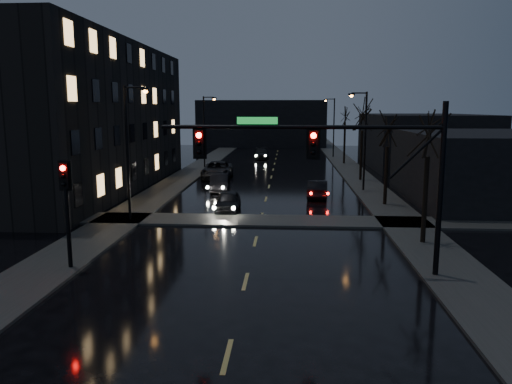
# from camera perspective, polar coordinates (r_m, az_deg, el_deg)

# --- Properties ---
(sidewalk_left) EXTENTS (3.00, 140.00, 0.12)m
(sidewalk_left) POSITION_cam_1_polar(r_m,az_deg,el_deg) (47.27, -8.72, 1.36)
(sidewalk_left) COLOR #2D2D2B
(sidewalk_left) RESTS_ON ground
(sidewalk_right) EXTENTS (3.00, 140.00, 0.12)m
(sidewalk_right) POSITION_cam_1_polar(r_m,az_deg,el_deg) (46.68, 12.12, 1.16)
(sidewalk_right) COLOR #2D2D2B
(sidewalk_right) RESTS_ON ground
(sidewalk_cross) EXTENTS (40.00, 3.00, 0.12)m
(sidewalk_cross) POSITION_cam_1_polar(r_m,az_deg,el_deg) (29.99, 0.50, -3.28)
(sidewalk_cross) COLOR #2D2D2B
(sidewalk_cross) RESTS_ON ground
(apartment_block) EXTENTS (12.00, 30.00, 12.00)m
(apartment_block) POSITION_cam_1_polar(r_m,az_deg,el_deg) (44.54, -20.53, 8.05)
(apartment_block) COLOR black
(apartment_block) RESTS_ON ground
(commercial_right_near) EXTENTS (10.00, 14.00, 5.00)m
(commercial_right_near) POSITION_cam_1_polar(r_m,az_deg,el_deg) (39.46, 24.28, 2.58)
(commercial_right_near) COLOR black
(commercial_right_near) RESTS_ON ground
(commercial_right_far) EXTENTS (12.00, 18.00, 6.00)m
(commercial_right_far) POSITION_cam_1_polar(r_m,az_deg,el_deg) (60.79, 18.42, 5.59)
(commercial_right_far) COLOR black
(commercial_right_far) RESTS_ON ground
(far_block) EXTENTS (22.00, 10.00, 8.00)m
(far_block) POSITION_cam_1_polar(r_m,az_deg,el_deg) (88.85, 0.70, 7.84)
(far_block) COLOR black
(far_block) RESTS_ON ground
(signal_mast) EXTENTS (11.11, 0.41, 7.00)m
(signal_mast) POSITION_cam_1_polar(r_m,az_deg,el_deg) (19.90, 10.13, 4.04)
(signal_mast) COLOR black
(signal_mast) RESTS_ON ground
(signal_pole_left) EXTENTS (0.35, 0.41, 4.53)m
(signal_pole_left) POSITION_cam_1_polar(r_m,az_deg,el_deg) (22.01, -20.85, -0.80)
(signal_pole_left) COLOR black
(signal_pole_left) RESTS_ON ground
(tree_near) EXTENTS (3.52, 3.52, 8.08)m
(tree_near) POSITION_cam_1_polar(r_m,az_deg,el_deg) (25.61, 19.23, 7.89)
(tree_near) COLOR black
(tree_near) RESTS_ON ground
(tree_mid_a) EXTENTS (3.30, 3.30, 7.58)m
(tree_mid_a) POSITION_cam_1_polar(r_m,az_deg,el_deg) (35.36, 14.88, 7.80)
(tree_mid_a) COLOR black
(tree_mid_a) RESTS_ON ground
(tree_mid_b) EXTENTS (3.74, 3.74, 8.59)m
(tree_mid_b) POSITION_cam_1_polar(r_m,az_deg,el_deg) (47.18, 12.10, 9.23)
(tree_mid_b) COLOR black
(tree_mid_b) RESTS_ON ground
(tree_far) EXTENTS (3.43, 3.43, 7.88)m
(tree_far) POSITION_cam_1_polar(r_m,az_deg,el_deg) (61.07, 10.18, 8.82)
(tree_far) COLOR black
(tree_far) RESTS_ON ground
(streetlight_l_near) EXTENTS (1.53, 0.28, 8.00)m
(streetlight_l_near) POSITION_cam_1_polar(r_m,az_deg,el_deg) (30.19, -14.14, 5.57)
(streetlight_l_near) COLOR black
(streetlight_l_near) RESTS_ON ground
(streetlight_l_far) EXTENTS (1.53, 0.28, 8.00)m
(streetlight_l_far) POSITION_cam_1_polar(r_m,az_deg,el_deg) (56.48, -5.75, 7.56)
(streetlight_l_far) COLOR black
(streetlight_l_far) RESTS_ON ground
(streetlight_r_mid) EXTENTS (1.53, 0.28, 8.00)m
(streetlight_r_mid) POSITION_cam_1_polar(r_m,az_deg,el_deg) (41.17, 12.09, 6.65)
(streetlight_r_mid) COLOR black
(streetlight_r_mid) RESTS_ON ground
(streetlight_r_far) EXTENTS (1.53, 0.28, 8.00)m
(streetlight_r_far) POSITION_cam_1_polar(r_m,az_deg,el_deg) (68.97, 8.72, 7.86)
(streetlight_r_far) COLOR black
(streetlight_r_far) RESTS_ON ground
(oncoming_car_a) EXTENTS (1.68, 3.93, 1.32)m
(oncoming_car_a) POSITION_cam_1_polar(r_m,az_deg,el_deg) (32.94, -3.23, -1.05)
(oncoming_car_a) COLOR black
(oncoming_car_a) RESTS_ON ground
(oncoming_car_b) EXTENTS (1.98, 4.30, 1.36)m
(oncoming_car_b) POSITION_cam_1_polar(r_m,az_deg,el_deg) (40.89, -4.26, 1.05)
(oncoming_car_b) COLOR black
(oncoming_car_b) RESTS_ON ground
(oncoming_car_c) EXTENTS (3.01, 6.06, 1.65)m
(oncoming_car_c) POSITION_cam_1_polar(r_m,az_deg,el_deg) (48.11, -4.43, 2.51)
(oncoming_car_c) COLOR black
(oncoming_car_c) RESTS_ON ground
(oncoming_car_d) EXTENTS (2.21, 4.94, 1.41)m
(oncoming_car_d) POSITION_cam_1_polar(r_m,az_deg,el_deg) (66.67, 0.64, 4.41)
(oncoming_car_d) COLOR black
(oncoming_car_d) RESTS_ON ground
(lead_car) EXTENTS (1.79, 4.17, 1.34)m
(lead_car) POSITION_cam_1_polar(r_m,az_deg,el_deg) (38.08, 7.05, 0.35)
(lead_car) COLOR black
(lead_car) RESTS_ON ground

